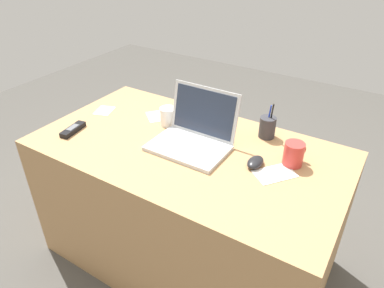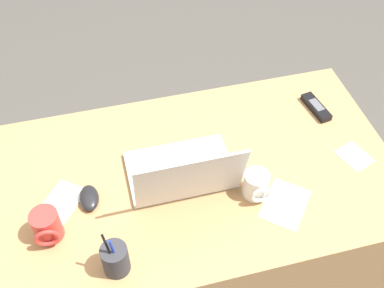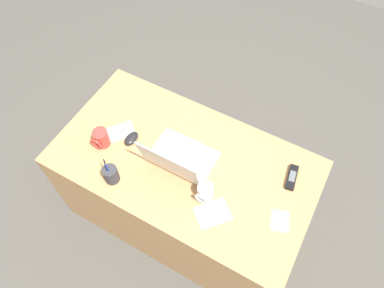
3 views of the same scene
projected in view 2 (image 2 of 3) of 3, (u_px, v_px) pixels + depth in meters
The scene contains 11 objects.
ground_plane at pixel (188, 274), 2.12m from camera, with size 6.00×6.00×0.00m, color #4C4944.
desk at pixel (187, 232), 1.85m from camera, with size 1.43×0.78×0.73m, color tan.
laptop at pixel (183, 173), 1.52m from camera, with size 0.35×0.28×0.25m.
computer_mouse at pixel (89, 198), 1.49m from camera, with size 0.06×0.10×0.03m, color black.
coffee_mug_white at pixel (256, 185), 1.49m from camera, with size 0.08×0.09×0.09m.
coffee_mug_tall at pixel (47, 226), 1.38m from camera, with size 0.08×0.10×0.10m.
cordless_phone at pixel (316, 107), 1.78m from camera, with size 0.07×0.15×0.03m.
pen_holder at pixel (115, 259), 1.31m from camera, with size 0.08×0.08×0.18m.
paper_note_near_laptop at pixel (60, 204), 1.50m from camera, with size 0.10×0.16×0.00m, color white.
paper_note_left at pixel (285, 204), 1.50m from camera, with size 0.12×0.17×0.00m, color white.
paper_note_right at pixel (354, 156), 1.63m from camera, with size 0.09×0.11×0.00m, color white.
Camera 2 is at (0.22, 0.94, 1.97)m, focal length 44.23 mm.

